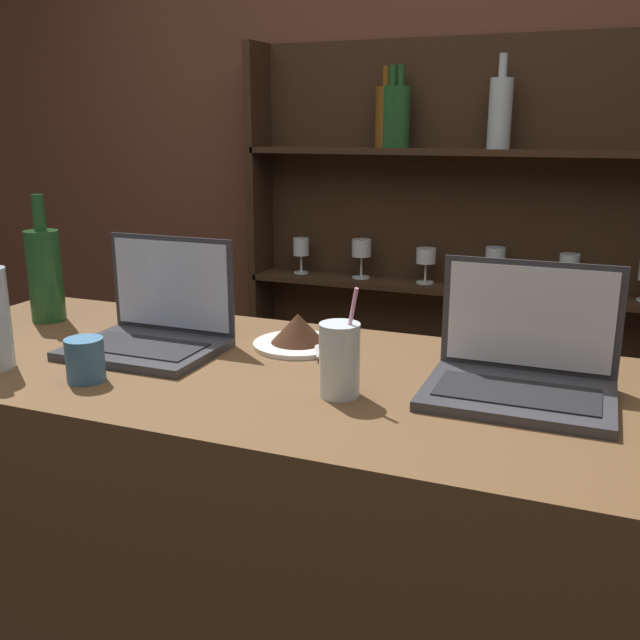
{
  "coord_description": "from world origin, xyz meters",
  "views": [
    {
      "loc": [
        0.59,
        -0.86,
        1.55
      ],
      "look_at": [
        0.1,
        0.37,
        1.19
      ],
      "focal_mm": 40.0,
      "sensor_mm": 36.0,
      "label": 1
    }
  ],
  "objects_px": {
    "water_glass": "(340,360)",
    "wine_bottle_green": "(45,273)",
    "laptop_far": "(522,367)",
    "laptop_near": "(154,326)",
    "cake_plate": "(297,333)",
    "coffee_cup": "(85,360)"
  },
  "relations": [
    {
      "from": "cake_plate",
      "to": "coffee_cup",
      "type": "relative_size",
      "value": 2.37
    },
    {
      "from": "laptop_near",
      "to": "wine_bottle_green",
      "type": "height_order",
      "value": "wine_bottle_green"
    },
    {
      "from": "laptop_far",
      "to": "water_glass",
      "type": "distance_m",
      "value": 0.32
    },
    {
      "from": "water_glass",
      "to": "wine_bottle_green",
      "type": "relative_size",
      "value": 0.65
    },
    {
      "from": "water_glass",
      "to": "coffee_cup",
      "type": "distance_m",
      "value": 0.48
    },
    {
      "from": "laptop_far",
      "to": "coffee_cup",
      "type": "distance_m",
      "value": 0.8
    },
    {
      "from": "laptop_near",
      "to": "cake_plate",
      "type": "bearing_deg",
      "value": 23.93
    },
    {
      "from": "laptop_far",
      "to": "coffee_cup",
      "type": "bearing_deg",
      "value": -162.9
    },
    {
      "from": "coffee_cup",
      "to": "cake_plate",
      "type": "bearing_deg",
      "value": 50.88
    },
    {
      "from": "laptop_far",
      "to": "wine_bottle_green",
      "type": "height_order",
      "value": "wine_bottle_green"
    },
    {
      "from": "laptop_near",
      "to": "laptop_far",
      "type": "distance_m",
      "value": 0.76
    },
    {
      "from": "laptop_far",
      "to": "wine_bottle_green",
      "type": "relative_size",
      "value": 1.05
    },
    {
      "from": "laptop_near",
      "to": "water_glass",
      "type": "bearing_deg",
      "value": -13.98
    },
    {
      "from": "coffee_cup",
      "to": "laptop_near",
      "type": "bearing_deg",
      "value": 89.57
    },
    {
      "from": "cake_plate",
      "to": "wine_bottle_green",
      "type": "distance_m",
      "value": 0.66
    },
    {
      "from": "water_glass",
      "to": "wine_bottle_green",
      "type": "distance_m",
      "value": 0.87
    },
    {
      "from": "laptop_near",
      "to": "coffee_cup",
      "type": "xyz_separation_m",
      "value": [
        -0.0,
        -0.22,
        -0.01
      ]
    },
    {
      "from": "laptop_far",
      "to": "wine_bottle_green",
      "type": "xyz_separation_m",
      "value": [
        -1.13,
        0.08,
        0.07
      ]
    },
    {
      "from": "laptop_near",
      "to": "coffee_cup",
      "type": "bearing_deg",
      "value": -90.43
    },
    {
      "from": "cake_plate",
      "to": "coffee_cup",
      "type": "bearing_deg",
      "value": -129.12
    },
    {
      "from": "laptop_far",
      "to": "coffee_cup",
      "type": "height_order",
      "value": "laptop_far"
    },
    {
      "from": "wine_bottle_green",
      "to": "laptop_near",
      "type": "bearing_deg",
      "value": -14.59
    }
  ]
}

